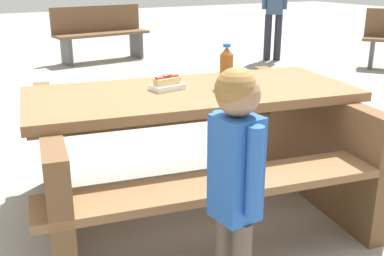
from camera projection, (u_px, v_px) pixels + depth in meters
The scene contains 6 objects.
ground_plane at pixel (192, 210), 2.82m from camera, with size 30.00×30.00×0.00m, color gray.
picnic_table at pixel (192, 141), 2.68m from camera, with size 2.01×1.69×0.75m.
soda_bottle at pixel (226, 67), 2.60m from camera, with size 0.07×0.07×0.24m.
hotdog_tray at pixel (167, 84), 2.57m from camera, with size 0.19×0.13×0.08m.
child_in_coat at pixel (235, 169), 1.72m from camera, with size 0.17×0.26×1.06m.
park_bench_mid at pixel (100, 32), 7.40m from camera, with size 1.53×0.55×0.85m.
Camera 1 is at (1.22, 2.20, 1.37)m, focal length 43.65 mm.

